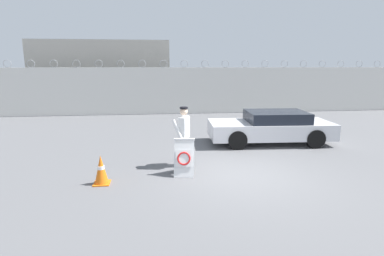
# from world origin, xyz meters

# --- Properties ---
(ground_plane) EXTENTS (90.00, 90.00, 0.00)m
(ground_plane) POSITION_xyz_m (0.00, 0.00, 0.00)
(ground_plane) COLOR #5B5B5E
(perimeter_wall) EXTENTS (36.00, 0.30, 3.37)m
(perimeter_wall) POSITION_xyz_m (0.00, 11.15, 1.47)
(perimeter_wall) COLOR silver
(perimeter_wall) RESTS_ON ground_plane
(building_block) EXTENTS (9.41, 5.00, 4.71)m
(building_block) POSITION_xyz_m (-6.20, 15.61, 2.36)
(building_block) COLOR #B2ADA3
(building_block) RESTS_ON ground_plane
(barricade_sign) EXTENTS (0.65, 0.75, 1.05)m
(barricade_sign) POSITION_xyz_m (-1.63, 0.22, 0.52)
(barricade_sign) COLOR white
(barricade_sign) RESTS_ON ground_plane
(security_guard) EXTENTS (0.59, 0.62, 1.84)m
(security_guard) POSITION_xyz_m (-1.58, 0.99, 1.04)
(security_guard) COLOR black
(security_guard) RESTS_ON ground_plane
(traffic_cone_near) EXTENTS (0.42, 0.42, 0.78)m
(traffic_cone_near) POSITION_xyz_m (-3.86, -0.24, 0.39)
(traffic_cone_near) COLOR orange
(traffic_cone_near) RESTS_ON ground_plane
(parked_car_rear_sedan) EXTENTS (4.87, 2.12, 1.27)m
(parked_car_rear_sedan) POSITION_xyz_m (2.12, 3.35, 0.65)
(parked_car_rear_sedan) COLOR black
(parked_car_rear_sedan) RESTS_ON ground_plane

